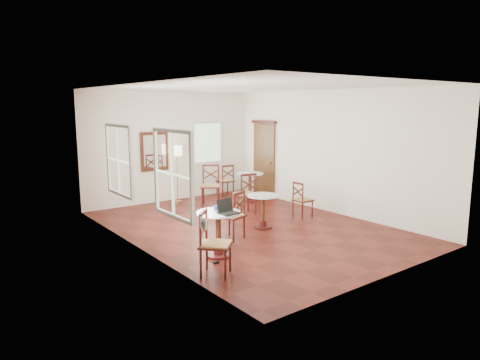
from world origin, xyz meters
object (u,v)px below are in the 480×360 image
(chair_mid_a, at_px, (245,194))
(chair_back_b, at_px, (210,185))
(chair_back_a, at_px, (226,181))
(mouse, at_px, (219,212))
(water_glass, at_px, (222,208))
(laptop, at_px, (227,210))
(power_adapter, at_px, (216,262))
(cafe_table_back, at_px, (250,184))
(floor_lamp, at_px, (177,154))
(chair_near_a, at_px, (232,215))
(chair_mid_b, at_px, (302,200))
(cafe_table_mid, at_px, (263,207))
(navy_mug, at_px, (216,208))
(chair_near_b, at_px, (214,244))
(cafe_table_near, at_px, (218,229))

(chair_mid_a, relative_size, chair_back_b, 0.95)
(chair_back_a, bearing_deg, mouse, 60.64)
(chair_back_a, xyz_separation_m, water_glass, (-2.96, -4.09, 0.39))
(laptop, bearing_deg, power_adapter, -170.19)
(cafe_table_back, bearing_deg, chair_mid_a, -132.56)
(floor_lamp, distance_m, water_glass, 4.53)
(cafe_table_back, bearing_deg, chair_near_a, -133.91)
(mouse, xyz_separation_m, water_glass, (0.15, 0.14, 0.03))
(mouse, bearing_deg, chair_mid_b, -0.32)
(cafe_table_mid, height_order, chair_back_a, chair_back_a)
(cafe_table_mid, xyz_separation_m, navy_mug, (-1.77, -0.83, 0.40))
(cafe_table_mid, relative_size, cafe_table_back, 0.93)
(chair_near_a, distance_m, chair_back_a, 4.17)
(navy_mug, distance_m, power_adapter, 0.94)
(navy_mug, bearing_deg, water_glass, -22.73)
(floor_lamp, xyz_separation_m, water_glass, (-1.47, -4.26, -0.46))
(power_adapter, bearing_deg, cafe_table_mid, 30.56)
(laptop, bearing_deg, chair_near_b, -146.85)
(floor_lamp, height_order, power_adapter, floor_lamp)
(cafe_table_near, xyz_separation_m, chair_near_a, (0.79, 0.66, -0.02))
(chair_near_b, xyz_separation_m, chair_back_b, (2.62, 4.10, 0.03))
(cafe_table_near, bearing_deg, chair_back_b, 58.71)
(chair_mid_b, relative_size, laptop, 2.40)
(chair_back_a, xyz_separation_m, mouse, (-3.12, -4.23, 0.36))
(cafe_table_back, bearing_deg, navy_mug, -135.89)
(chair_mid_a, relative_size, chair_back_a, 1.09)
(laptop, xyz_separation_m, water_glass, (0.05, 0.25, -0.01))
(laptop, bearing_deg, water_glass, 72.77)
(floor_lamp, bearing_deg, chair_near_b, -113.08)
(laptop, relative_size, navy_mug, 3.07)
(floor_lamp, bearing_deg, chair_back_b, -60.13)
(chair_back_b, bearing_deg, floor_lamp, 156.77)
(chair_mid_b, height_order, power_adapter, chair_mid_b)
(cafe_table_near, relative_size, chair_back_a, 0.86)
(chair_near_b, bearing_deg, cafe_table_near, 7.69)
(chair_near_a, height_order, mouse, chair_near_a)
(power_adapter, bearing_deg, chair_back_a, 53.15)
(mouse, relative_size, power_adapter, 1.15)
(chair_back_a, height_order, laptop, laptop)
(chair_mid_a, bearing_deg, chair_near_b, 55.13)
(cafe_table_back, relative_size, chair_back_b, 0.73)
(cafe_table_mid, distance_m, chair_mid_b, 1.33)
(cafe_table_near, relative_size, mouse, 7.52)
(cafe_table_near, relative_size, navy_mug, 6.96)
(navy_mug, bearing_deg, cafe_table_mid, 25.22)
(cafe_table_mid, height_order, chair_mid_a, chair_mid_a)
(cafe_table_back, distance_m, power_adapter, 4.98)
(chair_near_b, distance_m, chair_back_b, 4.87)
(chair_mid_b, bearing_deg, cafe_table_mid, 97.65)
(navy_mug, bearing_deg, cafe_table_back, 44.11)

